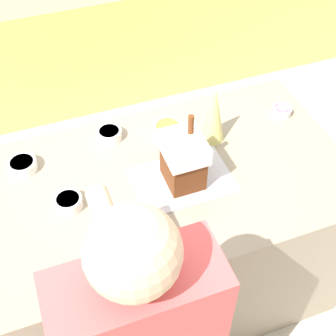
% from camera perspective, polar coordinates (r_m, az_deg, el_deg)
% --- Properties ---
extents(ground_plane, '(12.00, 12.00, 0.00)m').
position_cam_1_polar(ground_plane, '(2.74, -1.05, -14.24)').
color(ground_plane, beige).
extents(back_cabinet_block, '(6.00, 0.60, 0.89)m').
position_cam_1_polar(back_cabinet_block, '(3.74, -11.34, 14.45)').
color(back_cabinet_block, '#DBBC60').
rests_on(back_cabinet_block, ground_plane).
extents(kitchen_island, '(1.70, 0.92, 0.91)m').
position_cam_1_polar(kitchen_island, '(2.35, -1.20, -8.90)').
color(kitchen_island, gray).
rests_on(kitchen_island, ground_plane).
extents(baking_tray, '(0.42, 0.29, 0.01)m').
position_cam_1_polar(baking_tray, '(1.99, 1.79, -1.50)').
color(baking_tray, '#B2B2BC').
rests_on(baking_tray, kitchen_island).
extents(gingerbread_house, '(0.16, 0.19, 0.32)m').
position_cam_1_polar(gingerbread_house, '(1.90, 1.89, 1.06)').
color(gingerbread_house, '#5B2D14').
rests_on(gingerbread_house, baking_tray).
extents(decorative_tree, '(0.11, 0.11, 0.28)m').
position_cam_1_polar(decorative_tree, '(2.10, 5.60, 6.51)').
color(decorative_tree, '#DBD675').
rests_on(decorative_tree, kitchen_island).
extents(candy_bowl_near_tray_left, '(0.10, 0.10, 0.04)m').
position_cam_1_polar(candy_bowl_near_tray_left, '(2.37, 13.70, 6.84)').
color(candy_bowl_near_tray_left, silver).
rests_on(candy_bowl_near_tray_left, kitchen_island).
extents(candy_bowl_beside_tree, '(0.11, 0.11, 0.05)m').
position_cam_1_polar(candy_bowl_beside_tree, '(2.18, -7.16, 4.14)').
color(candy_bowl_beside_tree, white).
rests_on(candy_bowl_beside_tree, kitchen_island).
extents(candy_bowl_behind_tray, '(0.14, 0.14, 0.05)m').
position_cam_1_polar(candy_bowl_behind_tray, '(2.18, -0.06, 4.73)').
color(candy_bowl_behind_tray, silver).
rests_on(candy_bowl_behind_tray, kitchen_island).
extents(candy_bowl_near_tray_right, '(0.12, 0.12, 0.05)m').
position_cam_1_polar(candy_bowl_near_tray_right, '(2.12, -17.32, 0.36)').
color(candy_bowl_near_tray_right, white).
rests_on(candy_bowl_near_tray_right, kitchen_island).
extents(candy_bowl_far_left, '(0.11, 0.11, 0.05)m').
position_cam_1_polar(candy_bowl_far_left, '(1.93, -12.04, -4.07)').
color(candy_bowl_far_left, white).
rests_on(candy_bowl_far_left, kitchen_island).
extents(mug, '(0.08, 0.08, 0.08)m').
position_cam_1_polar(mug, '(1.79, -7.51, -7.94)').
color(mug, white).
rests_on(mug, kitchen_island).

